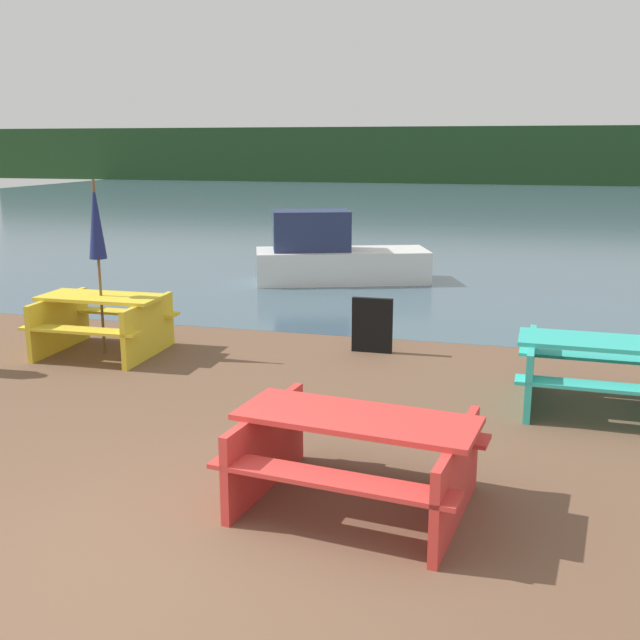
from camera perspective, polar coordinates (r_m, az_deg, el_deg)
ground_plane at (r=5.38m, az=-16.20°, el=-18.23°), size 60.00×60.00×0.00m
water at (r=35.62m, az=10.95°, el=8.56°), size 60.00×50.00×0.00m
far_treeline at (r=55.48m, az=12.60°, el=12.15°), size 80.00×1.60×4.00m
picnic_table_red at (r=5.86m, az=2.78°, el=-9.89°), size 2.00×1.60×0.75m
picnic_table_teal at (r=8.45m, az=20.52°, el=-3.45°), size 1.73×1.44×0.76m
picnic_table_yellow at (r=10.46m, az=-16.24°, el=0.07°), size 1.64×1.39×0.80m
umbrella_navy at (r=10.25m, az=-16.70°, el=7.16°), size 0.23×0.23×2.32m
boat at (r=15.37m, az=1.04°, el=4.89°), size 3.72×2.39×1.46m
signboard at (r=10.14m, az=4.00°, el=-0.40°), size 0.55×0.08×0.75m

